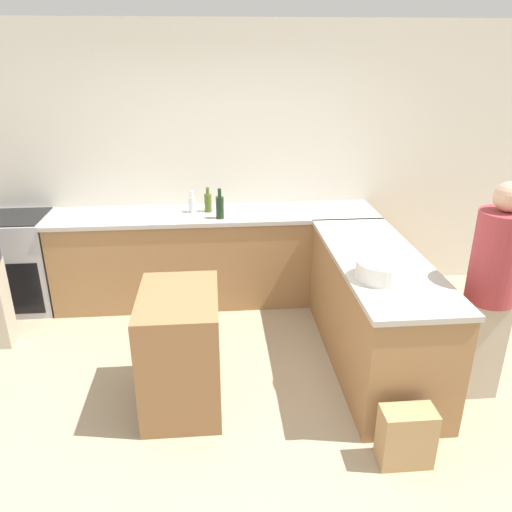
% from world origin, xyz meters
% --- Properties ---
extents(ground_plane, '(14.00, 14.00, 0.00)m').
position_xyz_m(ground_plane, '(0.00, 0.00, 0.00)').
color(ground_plane, tan).
extents(wall_back, '(8.00, 0.06, 2.70)m').
position_xyz_m(wall_back, '(0.00, 2.26, 1.35)').
color(wall_back, silver).
rests_on(wall_back, ground_plane).
extents(counter_back, '(3.21, 0.66, 0.94)m').
position_xyz_m(counter_back, '(0.00, 1.92, 0.47)').
color(counter_back, olive).
rests_on(counter_back, ground_plane).
extents(counter_peninsula, '(0.69, 1.92, 0.94)m').
position_xyz_m(counter_peninsula, '(1.26, 0.66, 0.47)').
color(counter_peninsula, olive).
rests_on(counter_peninsula, ground_plane).
extents(range_oven, '(0.68, 0.63, 0.95)m').
position_xyz_m(range_oven, '(-1.95, 1.92, 0.47)').
color(range_oven, '#ADADB2').
rests_on(range_oven, ground_plane).
extents(island_table, '(0.55, 0.79, 0.88)m').
position_xyz_m(island_table, '(-0.27, 0.26, 0.44)').
color(island_table, brown).
rests_on(island_table, ground_plane).
extents(mixing_bowl, '(0.37, 0.37, 0.13)m').
position_xyz_m(mixing_bowl, '(1.15, 0.29, 1.00)').
color(mixing_bowl, white).
rests_on(mixing_bowl, counter_peninsula).
extents(wine_bottle_dark, '(0.08, 0.08, 0.29)m').
position_xyz_m(wine_bottle_dark, '(0.05, 1.74, 1.05)').
color(wine_bottle_dark, black).
rests_on(wine_bottle_dark, counter_back).
extents(olive_oil_bottle, '(0.07, 0.07, 0.25)m').
position_xyz_m(olive_oil_bottle, '(-0.06, 1.96, 1.03)').
color(olive_oil_bottle, '#475B1E').
rests_on(olive_oil_bottle, counter_back).
extents(vinegar_bottle_clear, '(0.07, 0.07, 0.21)m').
position_xyz_m(vinegar_bottle_clear, '(-0.22, 1.95, 1.02)').
color(vinegar_bottle_clear, silver).
rests_on(vinegar_bottle_clear, counter_back).
extents(person_at_peninsula, '(0.34, 0.34, 1.64)m').
position_xyz_m(person_at_peninsula, '(1.91, 0.18, 0.89)').
color(person_at_peninsula, '#ADA38E').
rests_on(person_at_peninsula, ground_plane).
extents(paper_bag, '(0.33, 0.18, 0.40)m').
position_xyz_m(paper_bag, '(1.14, -0.46, 0.20)').
color(paper_bag, '#A88456').
rests_on(paper_bag, ground_plane).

